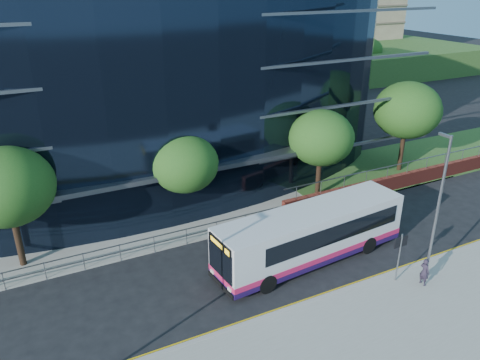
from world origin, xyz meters
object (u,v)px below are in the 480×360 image
streetlight_east (438,206)px  city_bus (313,234)px  street_sign (400,248)px  tree_dist_f (369,50)px  pedestrian (425,272)px  tree_far_c (321,138)px  tree_far_d (407,110)px  tree_dist_e (289,57)px  tree_far_a (7,187)px  tree_far_b (185,164)px

streetlight_east → city_bus: 6.72m
street_sign → tree_dist_f: 56.25m
street_sign → pedestrian: 1.84m
city_bus → tree_dist_f: bearing=41.4°
tree_far_c → tree_far_d: size_ratio=0.87×
tree_dist_e → tree_far_a: bearing=-140.0°
tree_far_c → tree_dist_e: 35.36m
tree_far_c → streetlight_east: size_ratio=0.81×
streetlight_east → tree_far_c: bearing=84.9°
streetlight_east → street_sign: bearing=158.6°
tree_far_a → tree_far_b: bearing=2.9°
tree_far_a → tree_dist_f: 62.44m
street_sign → city_bus: bearing=125.1°
tree_far_b → pedestrian: (8.53, -11.99, -3.30)m
street_sign → tree_far_a: bearing=148.8°
tree_far_b → tree_dist_f: 53.90m
street_sign → streetlight_east: size_ratio=0.35×
tree_dist_e → pedestrian: (-18.47, -42.49, -3.62)m
tree_far_b → tree_dist_e: bearing=48.5°
tree_far_a → tree_dist_e: tree_far_a is taller
city_bus → tree_far_c: bearing=47.5°
tree_far_b → tree_dist_e: tree_dist_e is taller
tree_far_d → tree_far_a: bearing=-178.0°
streetlight_east → city_bus: size_ratio=0.68×
tree_far_c → tree_dist_e: same height
street_sign → tree_far_c: 11.14m
street_sign → tree_dist_e: size_ratio=0.43×
city_bus → street_sign: bearing=-59.6°
pedestrian → tree_far_d: bearing=-42.4°
tree_far_a → tree_dist_e: (37.00, 31.00, -0.33)m
tree_far_d → tree_dist_e: size_ratio=1.14×
tree_far_c → tree_far_a: bearing=180.0°
streetlight_east → tree_far_d: bearing=50.6°
tree_far_b → streetlight_east: bearing=-52.4°
tree_dist_f → pedestrian: tree_dist_f is taller
tree_far_d → pedestrian: 16.85m
tree_far_a → city_bus: bearing=-24.5°
tree_far_d → tree_dist_e: bearing=75.1°
tree_far_b → streetlight_east: (9.00, -11.67, 0.23)m
tree_far_c → tree_dist_f: bearing=45.0°
tree_far_d → pedestrian: bearing=-130.0°
tree_dist_e → tree_far_d: bearing=-104.9°
tree_far_d → tree_dist_f: bearing=53.1°
tree_far_b → tree_far_c: size_ratio=0.93×
street_sign → tree_far_b: tree_far_b is taller
street_sign → tree_far_c: tree_far_c is taller
tree_dist_f → streetlight_east: 55.74m
tree_dist_f → tree_far_b: bearing=-142.9°
street_sign → tree_dist_e: 45.99m
tree_dist_e → city_bus: (-22.21, -37.73, -2.86)m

